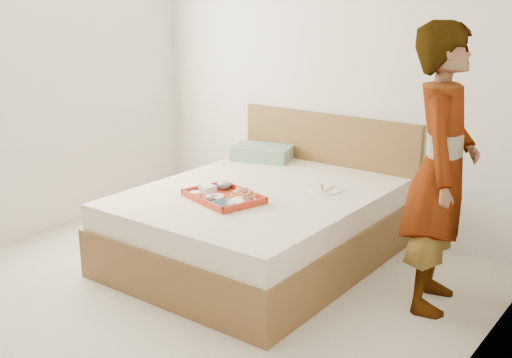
{
  "coord_description": "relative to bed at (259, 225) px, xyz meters",
  "views": [
    {
      "loc": [
        2.61,
        -2.47,
        1.89
      ],
      "look_at": [
        0.08,
        0.9,
        0.65
      ],
      "focal_mm": 43.81,
      "sensor_mm": 36.0,
      "label": 1
    }
  ],
  "objects": [
    {
      "name": "ground",
      "position": [
        -0.03,
        -1.0,
        -0.27
      ],
      "size": [
        3.5,
        4.0,
        0.01
      ],
      "primitive_type": "cube",
      "color": "beige",
      "rests_on": "ground"
    },
    {
      "name": "wall_back",
      "position": [
        -0.03,
        1.0,
        1.04
      ],
      "size": [
        3.5,
        0.01,
        2.6
      ],
      "primitive_type": "cube",
      "color": "silver",
      "rests_on": "ground"
    },
    {
      "name": "wall_right",
      "position": [
        1.72,
        -1.0,
        1.04
      ],
      "size": [
        0.01,
        4.0,
        2.6
      ],
      "primitive_type": "cube",
      "color": "silver",
      "rests_on": "ground"
    },
    {
      "name": "bed",
      "position": [
        0.0,
        0.0,
        0.0
      ],
      "size": [
        1.65,
        2.0,
        0.53
      ],
      "primitive_type": "cube",
      "color": "brown",
      "rests_on": "ground"
    },
    {
      "name": "headboard",
      "position": [
        0.0,
        0.97,
        0.21
      ],
      "size": [
        1.65,
        0.06,
        0.95
      ],
      "primitive_type": "cube",
      "color": "brown",
      "rests_on": "ground"
    },
    {
      "name": "pillow",
      "position": [
        -0.52,
        0.75,
        0.32
      ],
      "size": [
        0.57,
        0.46,
        0.12
      ],
      "primitive_type": "cube",
      "rotation": [
        0.0,
        0.0,
        0.29
      ],
      "color": "gray",
      "rests_on": "bed"
    },
    {
      "name": "tray",
      "position": [
        -0.07,
        -0.31,
        0.29
      ],
      "size": [
        0.6,
        0.5,
        0.05
      ],
      "primitive_type": "cube",
      "rotation": [
        0.0,
        0.0,
        -0.28
      ],
      "color": "#B72E16",
      "rests_on": "bed"
    },
    {
      "name": "prawn_plate",
      "position": [
        0.09,
        -0.3,
        0.28
      ],
      "size": [
        0.22,
        0.22,
        0.01
      ],
      "primitive_type": "cylinder",
      "rotation": [
        0.0,
        0.0,
        -0.28
      ],
      "color": "white",
      "rests_on": "tray"
    },
    {
      "name": "navy_bowl_big",
      "position": [
        0.06,
        -0.47,
        0.3
      ],
      "size": [
        0.18,
        0.18,
        0.04
      ],
      "primitive_type": "imported",
      "rotation": [
        0.0,
        0.0,
        -0.28
      ],
      "color": "#172C4E",
      "rests_on": "tray"
    },
    {
      "name": "sauce_dish",
      "position": [
        -0.07,
        -0.46,
        0.29
      ],
      "size": [
        0.09,
        0.09,
        0.03
      ],
      "primitive_type": "cylinder",
      "rotation": [
        0.0,
        0.0,
        -0.28
      ],
      "color": "black",
      "rests_on": "tray"
    },
    {
      "name": "meat_plate",
      "position": [
        -0.13,
        -0.34,
        0.28
      ],
      "size": [
        0.16,
        0.16,
        0.01
      ],
      "primitive_type": "cylinder",
      "rotation": [
        0.0,
        0.0,
        -0.28
      ],
      "color": "white",
      "rests_on": "tray"
    },
    {
      "name": "bread_plate",
      "position": [
        -0.02,
        -0.21,
        0.28
      ],
      "size": [
        0.16,
        0.16,
        0.01
      ],
      "primitive_type": "cylinder",
      "rotation": [
        0.0,
        0.0,
        -0.28
      ],
      "color": "orange",
      "rests_on": "tray"
    },
    {
      "name": "salad_bowl",
      "position": [
        -0.21,
        -0.15,
        0.3
      ],
      "size": [
        0.14,
        0.14,
        0.04
      ],
      "primitive_type": "imported",
      "rotation": [
        0.0,
        0.0,
        -0.28
      ],
      "color": "#172C4E",
      "rests_on": "tray"
    },
    {
      "name": "plastic_tub",
      "position": [
        -0.25,
        -0.28,
        0.3
      ],
      "size": [
        0.13,
        0.12,
        0.05
      ],
      "primitive_type": "cube",
      "rotation": [
        0.0,
        0.0,
        -0.28
      ],
      "color": "silver",
      "rests_on": "tray"
    },
    {
      "name": "cheese_round",
      "position": [
        -0.26,
        -0.39,
        0.29
      ],
      "size": [
        0.09,
        0.09,
        0.03
      ],
      "primitive_type": "cylinder",
      "rotation": [
        0.0,
        0.0,
        -0.28
      ],
      "color": "white",
      "rests_on": "tray"
    },
    {
      "name": "dinner_plate",
      "position": [
        0.39,
        0.29,
        0.27
      ],
      "size": [
        0.29,
        0.29,
        0.01
      ],
      "primitive_type": "cylinder",
      "rotation": [
        0.0,
        0.0,
        0.27
      ],
      "color": "white",
      "rests_on": "bed"
    },
    {
      "name": "person",
      "position": [
        1.3,
        0.1,
        0.61
      ],
      "size": [
        0.57,
        0.72,
        1.76
      ],
      "primitive_type": "imported",
      "rotation": [
        0.0,
        0.0,
        1.82
      ],
      "color": "white",
      "rests_on": "ground"
    }
  ]
}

